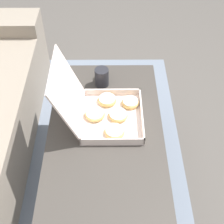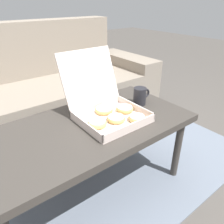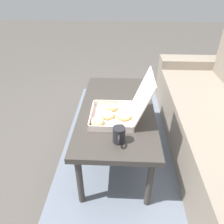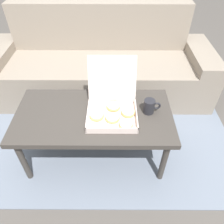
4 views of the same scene
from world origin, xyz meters
The scene contains 6 objects.
ground_plane centered at (0.00, 0.00, 0.00)m, with size 12.00×12.00×0.00m, color #514C47.
area_rug centered at (0.00, 0.30, 0.01)m, with size 2.44×1.85×0.01m, color slate.
couch centered at (0.00, 0.79, 0.31)m, with size 2.32×0.77×0.90m.
coffee_table centered at (0.00, -0.14, 0.43)m, with size 1.14×0.58×0.48m.
pastry_box centered at (0.14, -0.13, 0.53)m, with size 0.35×0.43×0.34m.
coffee_mug centered at (0.40, -0.11, 0.53)m, with size 0.12×0.08×0.11m.
Camera 4 is at (0.14, -1.28, 1.56)m, focal length 35.00 mm.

